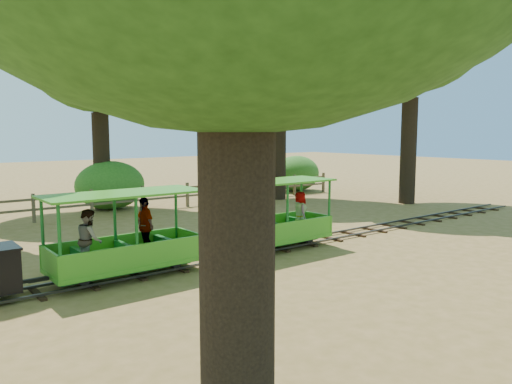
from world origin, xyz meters
TOP-DOWN VIEW (x-y plane):
  - ground at (0.00, 0.00)m, footprint 90.00×90.00m
  - track at (0.00, 0.00)m, footprint 22.00×1.00m
  - carriage_front at (-5.23, 0.04)m, footprint 3.32×1.43m
  - carriage_rear at (-1.15, 0.02)m, footprint 3.32×1.35m
  - oak_nc at (-2.03, 9.58)m, footprint 7.82×6.88m
  - oak_ne at (5.47, 7.58)m, footprint 7.32×6.44m
  - oak_e at (8.97, 3.09)m, footprint 8.63×7.60m
  - fence at (0.00, 8.00)m, footprint 18.10×0.10m
  - shrub_mid_w at (-1.76, 9.30)m, footprint 2.79×2.14m
  - shrub_mid_e at (5.45, 9.30)m, footprint 1.98×1.52m
  - shrub_east at (8.32, 9.30)m, footprint 2.65×2.04m

SIDE VIEW (x-z plane):
  - ground at x=0.00m, z-range 0.00..0.00m
  - track at x=0.00m, z-range 0.02..0.12m
  - fence at x=0.00m, z-range 0.08..1.08m
  - shrub_mid_e at x=5.45m, z-range 0.00..1.37m
  - carriage_rear at x=-1.15m, z-range -0.12..1.61m
  - carriage_front at x=-5.23m, z-range -0.08..1.64m
  - shrub_east at x=8.32m, z-range 0.00..1.84m
  - shrub_mid_w at x=-1.76m, z-range 0.00..1.93m
  - oak_ne at x=5.47m, z-range 2.17..11.78m
  - oak_nc at x=-2.03m, z-range 2.22..12.30m
  - oak_e at x=8.97m, z-range 2.69..14.29m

